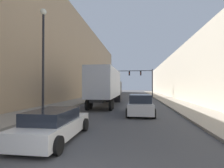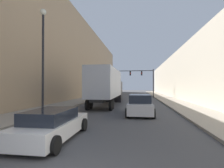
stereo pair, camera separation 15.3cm
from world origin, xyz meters
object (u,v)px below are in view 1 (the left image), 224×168
at_px(street_lamp, 43,49).
at_px(sedan_car, 54,125).
at_px(semi_truck, 107,86).
at_px(suv_car, 140,105).
at_px(traffic_signal_gantry, 143,78).

bearing_deg(street_lamp, sedan_car, -55.90).
bearing_deg(semi_truck, sedan_car, -90.10).
height_order(sedan_car, suv_car, suv_car).
height_order(semi_truck, traffic_signal_gantry, traffic_signal_gantry).
relative_size(suv_car, street_lamp, 0.59).
bearing_deg(street_lamp, suv_car, 20.91).
distance_m(suv_car, street_lamp, 8.51).
distance_m(semi_truck, sedan_car, 13.92).
bearing_deg(traffic_signal_gantry, semi_truck, -108.08).
relative_size(traffic_signal_gantry, street_lamp, 0.90).
height_order(semi_truck, suv_car, semi_truck).
height_order(semi_truck, street_lamp, street_lamp).
distance_m(semi_truck, traffic_signal_gantry, 16.17).
relative_size(semi_truck, sedan_car, 2.74).
xyz_separation_m(semi_truck, sedan_car, (-0.02, -13.81, -1.71)).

